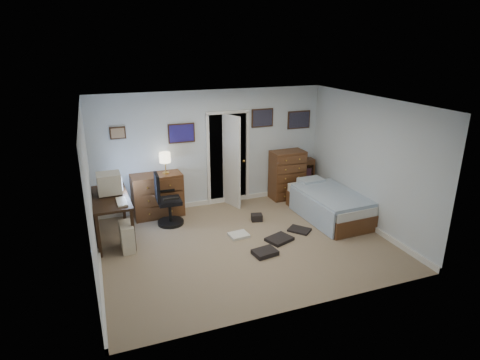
% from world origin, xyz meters
% --- Properties ---
extents(floor, '(5.00, 4.00, 0.02)m').
position_xyz_m(floor, '(0.00, 0.00, -0.01)').
color(floor, gray).
rests_on(floor, ground).
extents(computer_desk, '(0.70, 1.42, 0.81)m').
position_xyz_m(computer_desk, '(-2.30, 1.04, 0.62)').
color(computer_desk, black).
rests_on(computer_desk, floor).
extents(crt_monitor, '(0.43, 0.40, 0.39)m').
position_xyz_m(crt_monitor, '(-2.18, 1.20, 1.01)').
color(crt_monitor, beige).
rests_on(crt_monitor, computer_desk).
extents(keyboard, '(0.18, 0.44, 0.03)m').
position_xyz_m(keyboard, '(-2.02, 0.70, 0.82)').
color(keyboard, beige).
rests_on(keyboard, computer_desk).
extents(pc_tower, '(0.24, 0.46, 0.48)m').
position_xyz_m(pc_tower, '(-2.00, 0.50, 0.24)').
color(pc_tower, beige).
rests_on(pc_tower, floor).
extents(office_chair, '(0.53, 0.53, 1.06)m').
position_xyz_m(office_chair, '(-1.16, 1.27, 0.41)').
color(office_chair, black).
rests_on(office_chair, floor).
extents(media_stack, '(0.17, 0.17, 0.79)m').
position_xyz_m(media_stack, '(-2.32, 2.26, 0.39)').
color(media_stack, maroon).
rests_on(media_stack, floor).
extents(low_dresser, '(1.03, 0.55, 0.89)m').
position_xyz_m(low_dresser, '(-1.25, 1.77, 0.45)').
color(low_dresser, brown).
rests_on(low_dresser, floor).
extents(table_lamp, '(0.23, 0.23, 0.44)m').
position_xyz_m(table_lamp, '(-1.05, 1.77, 1.21)').
color(table_lamp, gold).
rests_on(table_lamp, low_dresser).
extents(doorway, '(0.96, 1.12, 2.05)m').
position_xyz_m(doorway, '(0.35, 2.27, 1.00)').
color(doorway, black).
rests_on(doorway, floor).
extents(tall_dresser, '(0.77, 0.47, 1.11)m').
position_xyz_m(tall_dresser, '(1.69, 1.75, 0.55)').
color(tall_dresser, brown).
rests_on(tall_dresser, floor).
extents(headboard_bookcase, '(0.95, 0.28, 0.84)m').
position_xyz_m(headboard_bookcase, '(1.94, 1.86, 0.45)').
color(headboard_bookcase, brown).
rests_on(headboard_bookcase, floor).
extents(bed, '(1.08, 1.91, 0.61)m').
position_xyz_m(bed, '(1.99, 0.46, 0.29)').
color(bed, brown).
rests_on(bed, floor).
extents(wall_posters, '(4.38, 0.04, 0.60)m').
position_xyz_m(wall_posters, '(0.57, 1.98, 1.75)').
color(wall_posters, '#331E11').
rests_on(wall_posters, floor).
extents(floor_clutter, '(1.59, 1.59, 0.14)m').
position_xyz_m(floor_clutter, '(0.45, 0.01, 0.04)').
color(floor_clutter, black).
rests_on(floor_clutter, floor).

